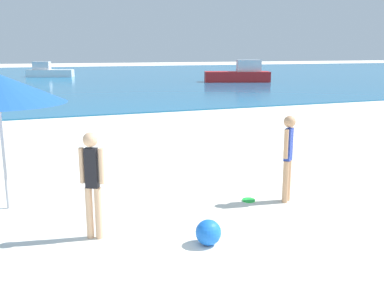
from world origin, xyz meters
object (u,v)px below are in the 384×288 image
Objects in this scene: frisbee at (249,200)px; beach_ball at (208,232)px; person_standing at (288,154)px; boat_far at (48,72)px; boat_near at (240,74)px; person_distant at (92,179)px.

beach_ball is at bearing -135.52° from frisbee.
boat_far is (-1.85, 41.15, -0.28)m from person_standing.
person_standing is 4.31× the size of beach_ball.
person_standing is at bearing -69.77° from boat_far.
boat_near is 20.60m from boat_far.
person_standing is 1.00× the size of person_distant.
person_standing is 3.46m from person_distant.
person_distant is at bearing 78.42° from boat_near.
boat_near reaches higher than person_distant.
frisbee is 0.15× the size of person_distant.
frisbee is at bearing 44.48° from beach_ball.
frisbee is (-0.61, 0.27, -0.87)m from person_standing.
boat_far is (-1.23, 40.89, 0.59)m from frisbee.
person_standing is at bearing 28.81° from beach_ball.
frisbee is at bearing 118.45° from person_standing.
person_distant is at bearing 146.90° from person_standing.
person_standing reaches higher than beach_ball.
boat_far is (1.60, 41.46, -0.28)m from person_distant.
beach_ball is at bearing -72.56° from boat_far.
boat_near is (13.21, 27.10, -0.17)m from person_standing.
person_distant is 41.49m from boat_far.
boat_near is at bearing 25.88° from person_standing.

